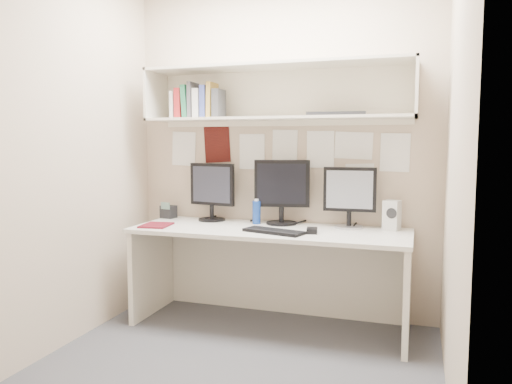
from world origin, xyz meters
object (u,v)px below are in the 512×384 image
(speaker, at_px, (392,215))
(desk_phone, at_px, (168,212))
(monitor_left, at_px, (212,189))
(monitor_center, at_px, (282,190))
(monitor_right, at_px, (350,195))
(maroon_notebook, at_px, (156,225))
(desk, at_px, (269,277))
(keyboard, at_px, (274,231))

(speaker, distance_m, desk_phone, 1.79)
(monitor_left, bearing_deg, monitor_center, 9.56)
(monitor_right, height_order, speaker, monitor_right)
(monitor_right, distance_m, speaker, 0.33)
(maroon_notebook, bearing_deg, monitor_left, 45.65)
(desk, relative_size, monitor_right, 4.51)
(monitor_left, relative_size, maroon_notebook, 1.88)
(monitor_left, xyz_separation_m, speaker, (1.39, -0.00, -0.14))
(monitor_center, distance_m, monitor_right, 0.51)
(speaker, bearing_deg, desk, -150.08)
(desk_phone, bearing_deg, desk, -3.11)
(monitor_left, xyz_separation_m, monitor_center, (0.58, -0.00, 0.02))
(monitor_left, relative_size, keyboard, 1.06)
(keyboard, xyz_separation_m, speaker, (0.77, 0.37, 0.10))
(monitor_left, distance_m, monitor_right, 1.09)
(monitor_left, bearing_deg, monitor_right, 9.57)
(monitor_left, xyz_separation_m, monitor_right, (1.09, 0.00, -0.01))
(monitor_center, bearing_deg, monitor_left, 169.11)
(desk, distance_m, keyboard, 0.41)
(monitor_left, height_order, monitor_right, monitor_left)
(keyboard, distance_m, speaker, 0.86)
(desk, xyz_separation_m, monitor_center, (0.03, 0.22, 0.63))
(maroon_notebook, bearing_deg, keyboard, -6.81)
(desk, relative_size, monitor_left, 4.38)
(monitor_right, bearing_deg, speaker, -3.40)
(monitor_center, bearing_deg, speaker, -11.16)
(desk, xyz_separation_m, maroon_notebook, (-0.84, -0.16, 0.37))
(desk, xyz_separation_m, speaker, (0.85, 0.22, 0.47))
(monitor_right, distance_m, maroon_notebook, 1.45)
(monitor_left, distance_m, keyboard, 0.77)
(monitor_center, relative_size, monitor_right, 1.11)
(desk, height_order, keyboard, keyboard)
(monitor_left, height_order, desk_phone, monitor_left)
(desk, height_order, speaker, speaker)
(monitor_left, height_order, keyboard, monitor_left)
(speaker, bearing_deg, monitor_center, -164.63)
(monitor_right, height_order, maroon_notebook, monitor_right)
(monitor_left, relative_size, monitor_center, 0.93)
(monitor_left, bearing_deg, keyboard, -21.71)
(maroon_notebook, bearing_deg, monitor_center, 16.71)
(keyboard, height_order, maroon_notebook, keyboard)
(monitor_right, bearing_deg, maroon_notebook, -167.10)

